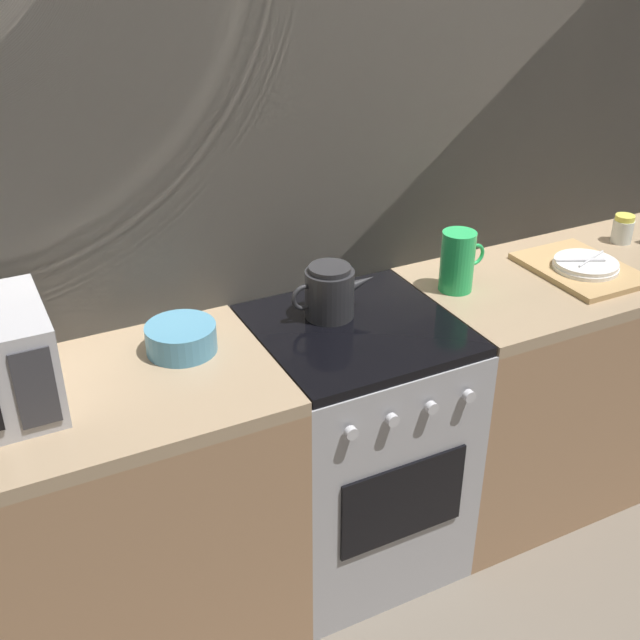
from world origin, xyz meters
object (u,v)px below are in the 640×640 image
at_px(mixing_bowl, 181,338).
at_px(spice_jar, 623,229).
at_px(pitcher, 458,261).
at_px(kettle, 330,292).
at_px(dish_pile, 582,267).
at_px(stove_unit, 354,446).

distance_m(mixing_bowl, spice_jar, 1.70).
height_order(mixing_bowl, pitcher, pitcher).
bearing_deg(kettle, dish_pile, -7.13).
xyz_separation_m(dish_pile, spice_jar, (0.32, 0.14, 0.03)).
xyz_separation_m(pitcher, spice_jar, (0.78, 0.05, -0.05)).
distance_m(dish_pile, spice_jar, 0.35).
bearing_deg(mixing_bowl, spice_jar, 0.57).
bearing_deg(mixing_bowl, stove_unit, -11.01).
bearing_deg(stove_unit, spice_jar, 5.63).
bearing_deg(stove_unit, pitcher, 9.80).
xyz_separation_m(mixing_bowl, dish_pile, (1.38, -0.12, -0.02)).
bearing_deg(kettle, spice_jar, 1.03).
distance_m(pitcher, spice_jar, 0.78).
bearing_deg(dish_pile, mixing_bowl, 175.07).
bearing_deg(kettle, mixing_bowl, 179.37).
relative_size(stove_unit, spice_jar, 8.57).
distance_m(stove_unit, dish_pile, 0.99).
relative_size(stove_unit, mixing_bowl, 4.50).
bearing_deg(pitcher, dish_pile, -11.02).
bearing_deg(pitcher, mixing_bowl, 178.16).
height_order(stove_unit, kettle, kettle).
distance_m(kettle, dish_pile, 0.92).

